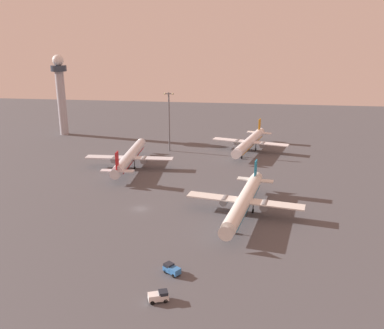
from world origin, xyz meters
TOP-DOWN VIEW (x-y plane):
  - ground_plane at (0.00, 0.00)m, footprint 416.00×416.00m
  - control_tower at (-65.38, 92.39)m, footprint 8.00×8.00m
  - airplane_near_gate at (31.96, -0.04)m, footprint 35.49×45.36m
  - airplane_mid_apron at (-14.55, 40.25)m, footprint 35.45×45.56m
  - airplane_far_stand at (33.35, 71.51)m, footprint 35.09×44.74m
  - maintenance_van at (16.31, -35.00)m, footprint 4.50×4.02m
  - baggage_tractor at (15.58, -45.49)m, footprint 4.57×3.30m
  - apron_light_west at (-3.28, 67.30)m, footprint 4.80×0.90m

SIDE VIEW (x-z plane):
  - ground_plane at x=0.00m, z-range 0.00..0.00m
  - maintenance_van at x=16.31m, z-range 0.05..2.30m
  - baggage_tractor at x=15.58m, z-range 0.05..2.30m
  - airplane_far_stand at x=33.35m, z-range -1.42..10.21m
  - airplane_near_gate at x=31.96m, z-range -1.43..10.26m
  - airplane_mid_apron at x=-14.55m, z-range -1.43..10.27m
  - apron_light_west at x=-3.28m, z-range 1.86..28.76m
  - control_tower at x=-65.38m, z-range 3.13..44.67m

